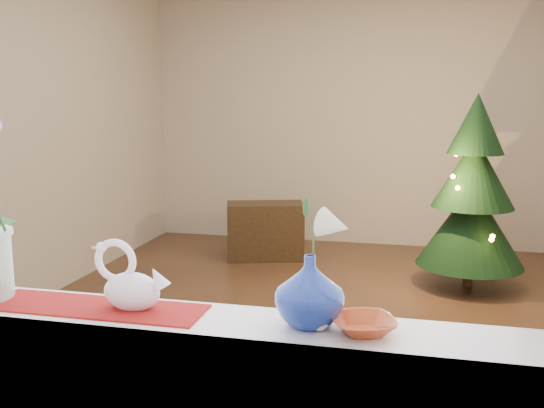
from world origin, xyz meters
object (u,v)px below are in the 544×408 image
(blue_vase, at_px, (310,285))
(paperweight, at_px, (319,320))
(xmas_tree, at_px, (473,192))
(amber_dish, at_px, (363,326))
(side_table, at_px, (265,231))
(swan, at_px, (131,277))

(blue_vase, bearing_deg, paperweight, -45.94)
(paperweight, bearing_deg, xmas_tree, 78.47)
(xmas_tree, bearing_deg, amber_dish, -99.62)
(paperweight, distance_m, side_table, 4.25)
(paperweight, bearing_deg, side_table, 106.01)
(paperweight, height_order, amber_dish, paperweight)
(swan, relative_size, paperweight, 3.90)
(blue_vase, xyz_separation_m, xmas_tree, (0.76, 3.52, -0.24))
(blue_vase, bearing_deg, side_table, 105.69)
(blue_vase, distance_m, xmas_tree, 3.61)
(side_table, bearing_deg, swan, -98.77)
(swan, relative_size, blue_vase, 1.03)
(blue_vase, xyz_separation_m, amber_dish, (0.16, -0.02, -0.10))
(amber_dish, bearing_deg, swan, 177.94)
(blue_vase, height_order, paperweight, blue_vase)
(paperweight, height_order, side_table, paperweight)
(blue_vase, height_order, xmas_tree, xmas_tree)
(amber_dish, distance_m, xmas_tree, 3.60)
(paperweight, bearing_deg, blue_vase, 134.06)
(blue_vase, bearing_deg, swan, 179.63)
(paperweight, relative_size, amber_dish, 0.42)
(swan, bearing_deg, blue_vase, 16.07)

